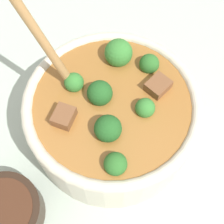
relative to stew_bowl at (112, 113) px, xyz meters
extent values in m
plane|color=#ADBCAD|center=(0.00, 0.00, -0.06)|extent=(4.00, 4.00, 0.00)
cylinder|color=beige|center=(0.00, 0.00, -0.01)|extent=(0.25, 0.25, 0.09)
torus|color=beige|center=(0.00, 0.00, 0.03)|extent=(0.25, 0.25, 0.02)
cylinder|color=#9E662D|center=(0.00, 0.00, 0.01)|extent=(0.23, 0.23, 0.05)
sphere|color=#387F33|center=(-0.06, 0.00, 0.04)|extent=(0.03, 0.03, 0.03)
cylinder|color=#6B9956|center=(-0.06, 0.00, 0.02)|extent=(0.01, 0.01, 0.01)
sphere|color=#235B23|center=(-0.02, 0.00, 0.05)|extent=(0.04, 0.04, 0.04)
cylinder|color=#6B9956|center=(-0.02, 0.00, 0.02)|extent=(0.01, 0.01, 0.02)
sphere|color=#387F33|center=(0.05, 0.01, 0.04)|extent=(0.03, 0.03, 0.03)
cylinder|color=#6B9956|center=(0.05, 0.01, 0.02)|extent=(0.01, 0.01, 0.01)
sphere|color=#235B23|center=(0.02, -0.04, 0.05)|extent=(0.04, 0.04, 0.04)
cylinder|color=#6B9956|center=(0.02, -0.04, 0.02)|extent=(0.01, 0.01, 0.02)
sphere|color=#2D6B28|center=(0.05, -0.08, 0.04)|extent=(0.03, 0.03, 0.03)
cylinder|color=#6B9956|center=(0.05, -0.08, 0.02)|extent=(0.01, 0.01, 0.01)
sphere|color=#2D6B28|center=(0.02, 0.08, 0.04)|extent=(0.03, 0.03, 0.03)
cylinder|color=#6B9956|center=(0.02, 0.08, 0.02)|extent=(0.01, 0.01, 0.01)
sphere|color=#387F33|center=(-0.03, 0.07, 0.05)|extent=(0.04, 0.04, 0.04)
cylinder|color=#6B9956|center=(-0.03, 0.07, 0.02)|extent=(0.01, 0.01, 0.02)
cube|color=brown|center=(-0.04, -0.05, 0.04)|extent=(0.03, 0.03, 0.02)
cube|color=brown|center=(0.05, 0.05, 0.04)|extent=(0.04, 0.04, 0.02)
ellipsoid|color=#A87A47|center=(-0.06, 0.00, 0.03)|extent=(0.04, 0.03, 0.01)
cylinder|color=#A87A47|center=(-0.10, 0.00, 0.13)|extent=(0.09, 0.01, 0.20)
cylinder|color=black|center=(-0.07, -0.19, -0.04)|extent=(0.11, 0.11, 0.04)
cylinder|color=#472819|center=(-0.07, -0.19, -0.02)|extent=(0.09, 0.09, 0.01)
camera|label=1|loc=(0.10, -0.19, 0.41)|focal=50.00mm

